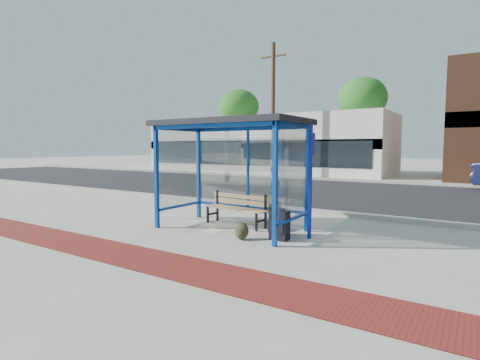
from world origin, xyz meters
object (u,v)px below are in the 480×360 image
Objects in this scene: guitar_bag at (275,216)px; backpack at (242,232)px; bench at (237,207)px; suitcase at (279,225)px.

guitar_bag is 0.81m from backpack.
bench is 2.60× the size of suitcase.
bench is at bearing 111.61° from backpack.
suitcase is (1.47, -0.72, -0.14)m from bench.
backpack is at bearing -47.57° from bench.
suitcase is 1.91× the size of backpack.
suitcase is at bearing -26.04° from guitar_bag.
bench is 1.29m from guitar_bag.
bench reaches higher than backpack.
bench is 1.52× the size of guitar_bag.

